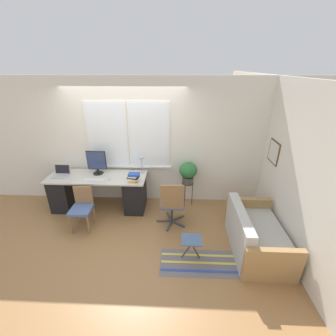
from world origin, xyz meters
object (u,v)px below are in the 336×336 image
(monitor, at_px, (97,162))
(desk_lamp, at_px, (142,161))
(laptop, at_px, (61,174))
(plant_stand, at_px, (188,185))
(office_chair_swivel, at_px, (172,203))
(couch_loveseat, at_px, (255,236))
(folding_stool, at_px, (192,242))
(keyboard, at_px, (94,180))
(desk_chair_wooden, at_px, (82,207))
(potted_plant, at_px, (188,171))
(book_stack, at_px, (133,177))
(mouse, at_px, (109,179))

(monitor, distance_m, desk_lamp, 0.93)
(laptop, distance_m, plant_stand, 2.66)
(office_chair_swivel, bearing_deg, couch_loveseat, 155.78)
(laptop, distance_m, folding_stool, 3.01)
(keyboard, distance_m, desk_lamp, 1.04)
(monitor, bearing_deg, laptop, -168.97)
(couch_loveseat, bearing_deg, monitor, 67.65)
(keyboard, xyz_separation_m, desk_chair_wooden, (-0.11, -0.46, -0.34))
(desk_lamp, xyz_separation_m, folding_stool, (1.00, -1.59, -0.69))
(couch_loveseat, bearing_deg, potted_plant, 40.33)
(book_stack, height_order, potted_plant, potted_plant)
(monitor, bearing_deg, plant_stand, 1.44)
(plant_stand, bearing_deg, mouse, -168.20)
(keyboard, distance_m, office_chair_swivel, 1.64)
(laptop, bearing_deg, desk_chair_wooden, -45.34)
(desk_lamp, distance_m, folding_stool, 2.00)
(mouse, distance_m, potted_plant, 1.63)
(laptop, relative_size, monitor, 0.65)
(laptop, xyz_separation_m, mouse, (1.05, -0.14, -0.03))
(plant_stand, bearing_deg, keyboard, -169.32)
(mouse, bearing_deg, book_stack, -3.98)
(book_stack, distance_m, office_chair_swivel, 0.92)
(keyboard, bearing_deg, couch_loveseat, -17.16)
(mouse, xyz_separation_m, book_stack, (0.50, -0.03, 0.07))
(mouse, xyz_separation_m, desk_chair_wooden, (-0.42, -0.49, -0.34))
(laptop, height_order, mouse, laptop)
(office_chair_swivel, height_order, folding_stool, office_chair_swivel)
(book_stack, bearing_deg, potted_plant, 18.57)
(keyboard, relative_size, office_chair_swivel, 0.46)
(desk_chair_wooden, bearing_deg, office_chair_swivel, 3.45)
(laptop, distance_m, desk_chair_wooden, 0.97)
(monitor, xyz_separation_m, couch_loveseat, (3.00, -1.23, -0.76))
(office_chair_swivel, height_order, plant_stand, office_chair_swivel)
(folding_stool, bearing_deg, keyboard, 148.17)
(mouse, xyz_separation_m, desk_lamp, (0.61, 0.38, 0.26))
(plant_stand, bearing_deg, desk_lamp, 177.26)
(desk_lamp, xyz_separation_m, potted_plant, (0.99, -0.05, -0.21))
(keyboard, xyz_separation_m, book_stack, (0.81, -0.01, 0.08))
(monitor, xyz_separation_m, mouse, (0.32, -0.28, -0.24))
(laptop, bearing_deg, couch_loveseat, -16.34)
(laptop, bearing_deg, office_chair_swivel, -12.60)
(plant_stand, distance_m, potted_plant, 0.33)
(potted_plant, bearing_deg, desk_chair_wooden, -157.81)
(potted_plant, xyz_separation_m, folding_stool, (0.01, -1.55, -0.49))
(desk_lamp, height_order, potted_plant, desk_lamp)
(laptop, relative_size, plant_stand, 0.58)
(office_chair_swivel, bearing_deg, desk_lamp, -50.60)
(mouse, relative_size, couch_loveseat, 0.05)
(office_chair_swivel, height_order, couch_loveseat, office_chair_swivel)
(mouse, relative_size, book_stack, 0.26)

